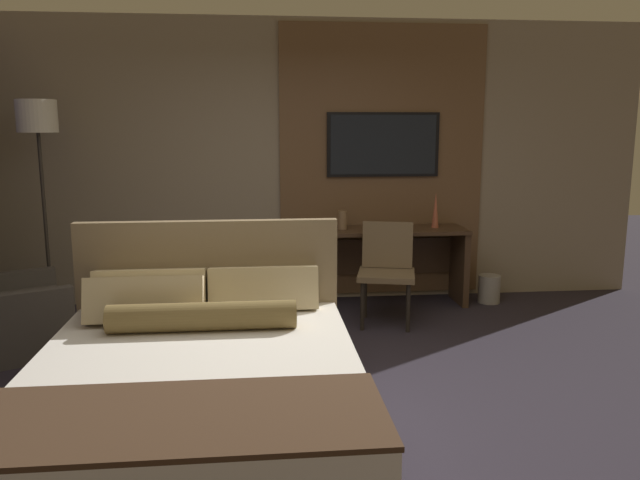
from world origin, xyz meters
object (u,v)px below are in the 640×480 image
Objects in this scene: armchair_by_window at (7,319)px; vase_short at (343,220)px; floor_lamp at (38,135)px; vase_tall at (435,210)px; waste_bin at (489,289)px; bed at (198,394)px; desk at (385,253)px; desk_chair at (387,263)px; tv at (383,145)px.

vase_short is at bearing -96.42° from armchair_by_window.
floor_lamp is 2.84m from vase_short.
vase_tall is 0.98m from waste_bin.
desk is at bearing 59.94° from bed.
bed is at bearing -127.26° from vase_tall.
floor_lamp is at bearing -174.65° from vase_short.
desk_chair is 0.81× the size of armchair_by_window.
waste_bin is (1.49, -0.06, -0.72)m from vase_short.
floor_lamp is at bearing -177.33° from waste_bin.
floor_lamp is 10.82× the size of vase_short.
desk reaches higher than waste_bin.
armchair_by_window is at bearing -97.15° from floor_lamp.
floor_lamp is at bearing -175.85° from vase_tall.
bed reaches higher than waste_bin.
vase_tall reaches higher than vase_short.
bed is at bearing -162.92° from armchair_by_window.
tv reaches higher than vase_tall.
tv reaches higher than waste_bin.
tv is at bearing -95.24° from armchair_by_window.
desk_chair is (-0.11, -0.80, -1.03)m from tv.
desk is 1.73× the size of desk_chair.
desk_chair reaches higher than waste_bin.
tv is (1.61, 2.98, 1.24)m from bed.
bed is 1.86× the size of tv.
waste_bin is (1.06, -0.08, -0.37)m from desk.
floor_lamp reaches higher than vase_tall.
armchair_by_window is 1.62m from floor_lamp.
vase_tall is (0.60, 0.58, 0.40)m from desk_chair.
desk is 3.37m from floor_lamp.
desk_chair is (1.49, 2.18, 0.21)m from bed.
floor_lamp is 4.48m from waste_bin.
desk_chair is 0.73m from vase_short.
bed is 3.03m from vase_short.
waste_bin is at bearing -103.84° from armchair_by_window.
vase_short is (-0.44, -0.03, 0.35)m from desk.
vase_tall is at bearing -1.88° from desk.
desk_chair is at bearing -100.61° from desk.
tv is 1.81m from waste_bin.
tv is at bearing 61.72° from bed.
bed is at bearing -120.06° from desk.
bed is 3.23m from floor_lamp.
floor_lamp is (0.10, 0.77, 1.42)m from armchair_by_window.
desk is 0.66m from vase_tall.
tv is at bearing 155.26° from vase_tall.
desk is at bearing 175.42° from waste_bin.
desk is 0.79× the size of floor_lamp.
vase_short is 1.66m from waste_bin.
armchair_by_window is (-3.24, -1.06, -0.24)m from desk.
vase_tall is at bearing 173.08° from waste_bin.
vase_tall is at bearing 52.74° from bed.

